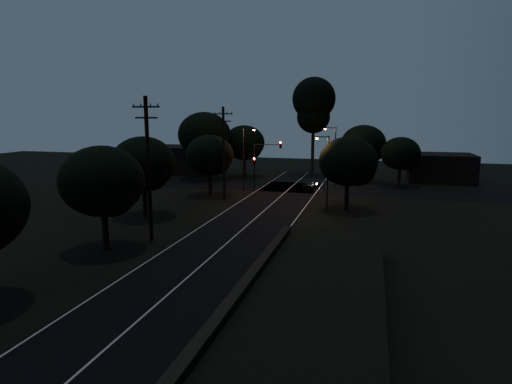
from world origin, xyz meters
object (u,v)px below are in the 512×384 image
Objects in this scene: utility_pole_far at (224,152)px; streetlight_c at (326,167)px; signal_mast at (267,156)px; streetlight_b at (334,152)px; signal_left at (254,167)px; tall_pine at (314,105)px; streetlight_a at (245,154)px; car at (310,185)px; utility_pole_mid at (148,167)px; signal_right at (325,169)px.

utility_pole_far is 1.40× the size of streetlight_c.
signal_mast is 9.15m from streetlight_b.
streetlight_c is at bearing -87.86° from streetlight_b.
streetlight_c is (10.43, -9.99, 1.51)m from signal_left.
tall_pine is 19.27m from streetlight_a.
streetlight_a is at bearing -150.52° from streetlight_b.
streetlight_a reaches higher than signal_left.
utility_pole_far is 13.27m from car.
streetlight_c is (0.52, -14.00, -0.29)m from streetlight_b.
utility_pole_mid is 25.19m from signal_left.
tall_pine is 16.94m from signal_mast.
tall_pine is 2.47× the size of signal_mast.
streetlight_c is (11.83, -2.00, -1.13)m from utility_pole_far.
car is at bearing 106.50° from streetlight_c.
tall_pine reaches higher than car.
signal_right is at bearing -100.00° from streetlight_b.
signal_mast is at bearing 0.13° from signal_left.
signal_right is 0.66× the size of signal_mast.
streetlight_c is at bearing -43.76° from signal_left.
streetlight_a reaches higher than signal_right.
tall_pine is 17.54m from signal_right.
signal_left and signal_right have the same top height.
streetlight_b is (8.22, 4.01, 0.30)m from signal_mast.
tall_pine is (7.00, 40.00, 5.42)m from utility_pole_mid.
streetlight_c is (11.83, 15.00, -1.39)m from utility_pole_mid.
tall_pine is 2.06× the size of streetlight_c.
streetlight_b is at bearing 22.05° from signal_left.
tall_pine is 3.77× the size of signal_right.
signal_mast is at bearing 15.17° from car.
utility_pole_far reaches higher than signal_left.
streetlight_a and streetlight_b have the same top height.
signal_right is 0.51× the size of streetlight_a.
streetlight_a is 12.19m from streetlight_b.
signal_mast is 0.78× the size of streetlight_a.
signal_right is at bearing 0.00° from signal_left.
streetlight_b is 2.48× the size of car.
utility_pole_far is at bearing -143.00° from signal_right.
utility_pole_far is 0.68× the size of tall_pine.
signal_mast is (-3.91, -15.01, -6.81)m from tall_pine.
utility_pole_far is 1.68× the size of signal_mast.
tall_pine is 3.77× the size of signal_left.
streetlight_b is (11.31, 29.00, -1.10)m from utility_pole_mid.
streetlight_b is (0.71, 4.01, 1.80)m from signal_right.
utility_pole_far is at bearing -111.11° from signal_mast.
streetlight_a is (-2.39, -1.99, 0.30)m from signal_mast.
tall_pine is at bearing -76.50° from car.
signal_left is at bearing 13.30° from car.
streetlight_a is at bearing -110.36° from tall_pine.
signal_left is 7.63m from car.
signal_mast is 6.77m from car.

